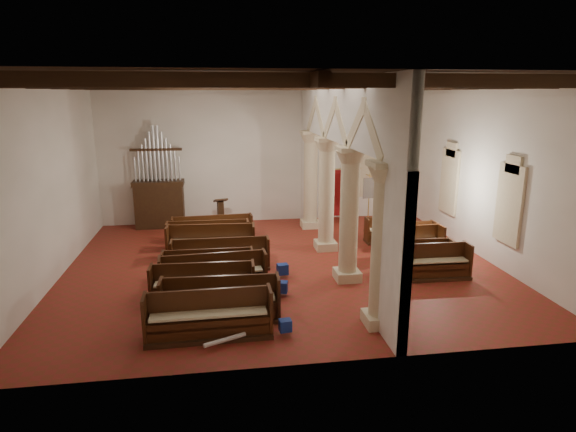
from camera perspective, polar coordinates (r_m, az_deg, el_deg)
The scene contains 34 objects.
floor at distance 16.06m, azimuth -0.66°, elevation -5.90°, with size 14.00×14.00×0.00m, color maroon.
ceiling at distance 15.06m, azimuth -0.73°, elevation 16.03°, with size 14.00×14.00×0.00m, color black.
wall_back at distance 21.18m, azimuth -2.90°, elevation 7.42°, with size 14.00×0.02×6.00m, color white.
wall_front at distance 9.50m, azimuth 4.20°, elevation -1.35°, with size 14.00×0.02×6.00m, color white.
wall_left at distance 15.94m, azimuth -26.54°, elevation 3.59°, with size 0.02×12.00×6.00m, color white.
wall_right at distance 17.63m, azimuth 22.57°, elevation 4.92°, with size 0.02×12.00×6.00m, color white.
ceiling_beams at distance 15.06m, azimuth -0.72°, elevation 15.35°, with size 13.80×11.80×0.30m, color #332110, non-canonical shape.
arcade at distance 15.53m, azimuth 5.95°, elevation 6.90°, with size 0.90×11.90×6.00m.
window_right_a at distance 16.51m, azimuth 24.87°, elevation 1.27°, with size 0.03×1.00×2.20m, color #3A8364.
window_right_b at distance 19.90m, azimuth 18.67°, elevation 3.89°, with size 0.03×1.00×2.20m, color #3A8364.
window_back at distance 22.31m, azimuth 10.08°, elevation 5.50°, with size 1.00×0.03×2.20m, color #3A8364.
pipe_organ at distance 21.00m, azimuth -15.03°, elevation 2.37°, with size 2.10×0.85×4.40m.
lectern at distance 20.40m, azimuth -7.98°, elevation 0.04°, with size 0.62×0.64×1.34m.
dossal_curtain at distance 22.01m, azimuth 6.30°, elevation 2.77°, with size 1.80×0.07×2.17m.
processional_banner at distance 20.12m, azimuth 9.50°, elevation 0.49°, with size 0.55×0.70×2.41m.
hymnal_box_a at distance 11.65m, azimuth -0.33°, elevation -12.83°, with size 0.29×0.23×0.29m, color #161698.
hymnal_box_b at distance 13.70m, azimuth -0.73°, elevation -8.41°, with size 0.32×0.26×0.32m, color navy.
hymnal_box_c at distance 15.00m, azimuth -0.65°, elevation -6.32°, with size 0.33×0.27×0.33m, color navy.
tube_heater_a at distance 11.30m, azimuth -7.48°, elevation -14.35°, with size 0.10×0.10×1.02m, color white.
tube_heater_b at distance 12.86m, azimuth -4.81°, elevation -10.55°, with size 0.11×0.11×1.11m, color silver.
nave_pew_0 at distance 11.63m, azimuth -9.32°, elevation -12.34°, with size 2.95×0.80×1.14m.
nave_pew_1 at distance 12.38m, azimuth -7.98°, elevation -10.58°, with size 3.00×0.86×1.13m.
nave_pew_2 at distance 13.47m, azimuth -10.03°, elevation -8.60°, with size 2.83×0.82×1.08m.
nave_pew_3 at distance 14.15m, azimuth -8.77°, elevation -7.39°, with size 3.10×0.93×1.10m.
nave_pew_4 at distance 14.98m, azimuth -9.45°, elevation -6.35°, with size 2.77×0.67×0.95m.
nave_pew_5 at distance 15.78m, azimuth -7.98°, elevation -5.13°, with size 3.15×0.68×1.02m.
nave_pew_6 at distance 16.97m, azimuth -9.08°, elevation -3.60°, with size 3.08×0.96×1.14m.
nave_pew_7 at distance 17.94m, azimuth -9.43°, elevation -2.75°, with size 3.00×0.71×1.02m.
nave_pew_8 at distance 18.80m, azimuth -8.91°, elevation -1.98°, with size 3.10×0.84×0.98m.
aisle_pew_0 at distance 15.61m, azimuth 17.26°, elevation -5.76°, with size 2.01×0.75×1.08m.
aisle_pew_1 at distance 16.35m, azimuth 15.69°, elevation -4.89°, with size 1.92×0.71×0.95m.
aisle_pew_2 at distance 17.27m, azimuth 14.84°, elevation -3.60°, with size 1.97×0.87×1.11m.
aisle_pew_3 at distance 18.20m, azimuth 14.45°, elevation -2.79°, with size 1.86×0.76×0.99m.
aisle_pew_4 at distance 18.80m, azimuth 11.59°, elevation -2.08°, with size 1.63×0.65×0.97m.
Camera 1 is at (-2.02, -14.92, 5.58)m, focal length 30.00 mm.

